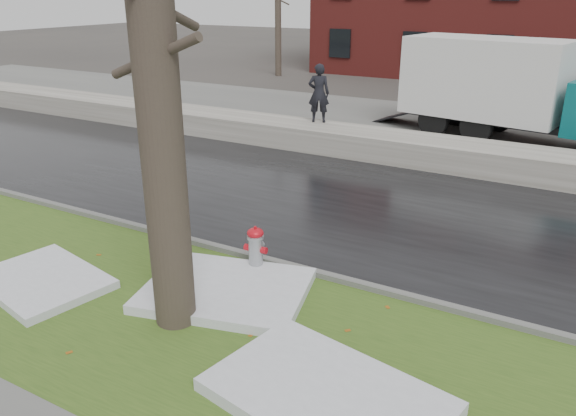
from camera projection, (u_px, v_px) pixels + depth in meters
The scene contains 15 objects.
ground at pixel (236, 288), 9.52m from camera, with size 120.00×120.00×0.00m, color #47423D.
verge at pixel (189, 322), 8.50m from camera, with size 60.00×4.50×0.04m, color #334F1A.
road at pixel (344, 204), 13.17m from camera, with size 60.00×7.00×0.03m, color black.
parking_lot at pixel (441, 130), 20.07m from camera, with size 60.00×9.00×0.03m, color slate.
curb at pixel (266, 261), 10.31m from camera, with size 60.00×0.15×0.14m, color slate.
snowbank at pixel (403, 148), 16.44m from camera, with size 60.00×1.60×0.75m, color #B4AFA5.
bg_tree_left at pixel (278, 16), 31.64m from camera, with size 1.40×1.62×6.50m.
bg_tree_center at pixel (403, 15), 32.15m from camera, with size 1.40×1.62×6.50m.
fire_hydrant at pixel (256, 248), 9.81m from camera, with size 0.43×0.38×0.88m.
tree at pixel (155, 63), 7.15m from camera, with size 1.57×1.88×7.56m.
box_truck at pixel (515, 89), 18.13m from camera, with size 9.89×3.66×3.26m.
worker at pixel (319, 93), 17.67m from camera, with size 0.67×0.44×1.84m, color black.
snow_patch_near at pixel (226, 290), 9.21m from camera, with size 2.60×2.00×0.16m, color silver.
snow_patch_far at pixel (42, 281), 9.53m from camera, with size 2.20×1.60×0.14m, color silver.
snow_patch_side at pixel (327, 396), 6.79m from camera, with size 2.80×1.80×0.18m, color silver.
Camera 1 is at (4.88, -6.86, 4.73)m, focal length 35.00 mm.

